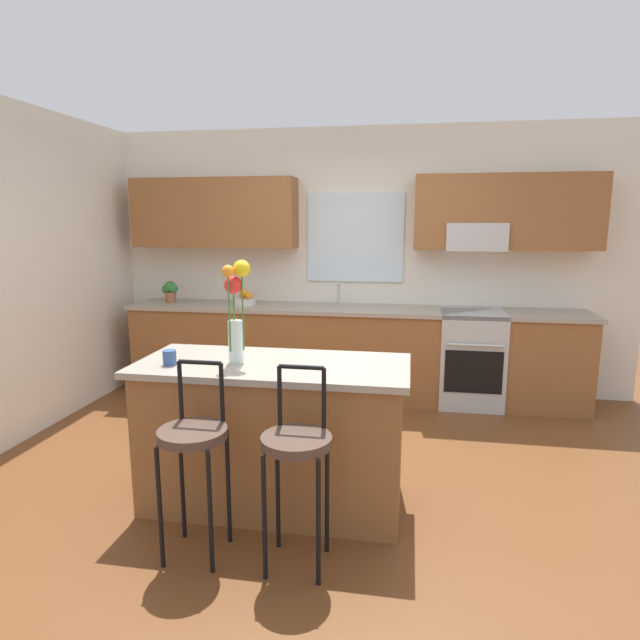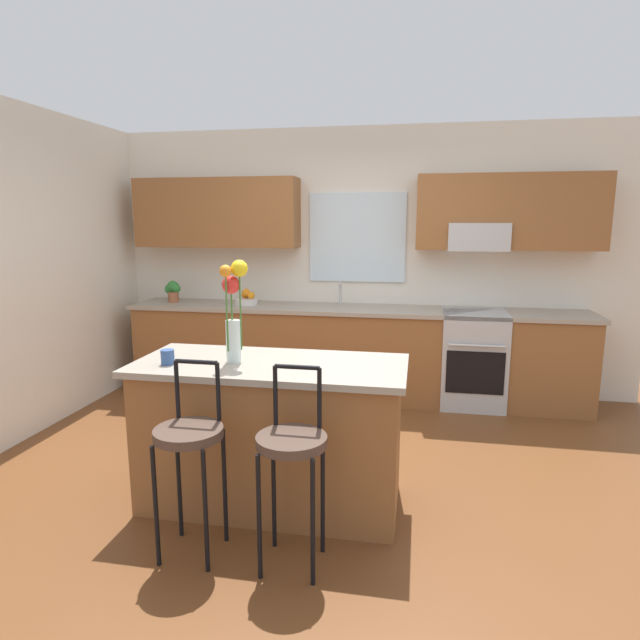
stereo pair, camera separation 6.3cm
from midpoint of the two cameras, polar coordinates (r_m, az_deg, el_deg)
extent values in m
plane|color=brown|center=(3.95, -0.08, -15.95)|extent=(14.00, 14.00, 0.00)
cube|color=silver|center=(4.95, -30.14, 4.34)|extent=(0.12, 4.60, 2.70)
cube|color=silver|center=(5.59, 3.52, 6.30)|extent=(5.60, 0.12, 2.70)
cube|color=brown|center=(5.70, -11.60, 11.22)|extent=(1.71, 0.34, 0.70)
cube|color=brown|center=(5.38, 19.09, 10.91)|extent=(1.71, 0.34, 0.70)
cube|color=silver|center=(5.51, 3.47, 8.84)|extent=(0.99, 0.03, 0.90)
cube|color=#B7BABC|center=(5.32, 16.03, 8.60)|extent=(0.56, 0.36, 0.26)
cube|color=brown|center=(5.39, 2.99, -3.68)|extent=(4.50, 0.60, 0.88)
cube|color=#9E9384|center=(5.29, 3.04, 1.15)|extent=(4.56, 0.64, 0.04)
cube|color=#B7BABC|center=(5.32, 1.42, 0.66)|extent=(0.54, 0.38, 0.11)
cylinder|color=#B7BABC|center=(5.45, 1.68, 2.81)|extent=(0.02, 0.02, 0.22)
cylinder|color=#B7BABC|center=(5.38, 1.59, 3.89)|extent=(0.02, 0.12, 0.02)
cube|color=#B7BABC|center=(5.36, 15.54, -3.92)|extent=(0.60, 0.60, 0.92)
cube|color=black|center=(5.09, 15.83, -5.39)|extent=(0.52, 0.02, 0.40)
cylinder|color=#B7BABC|center=(4.99, 16.02, -2.63)|extent=(0.50, 0.02, 0.02)
cube|color=brown|center=(3.40, -5.54, -12.40)|extent=(1.58, 0.66, 0.88)
cube|color=#9E9384|center=(3.25, -5.69, -4.91)|extent=(1.66, 0.74, 0.04)
cylinder|color=black|center=(2.98, -17.47, -18.74)|extent=(0.02, 0.02, 0.66)
cylinder|color=black|center=(2.88, -12.38, -19.61)|extent=(0.02, 0.02, 0.66)
cylinder|color=black|center=(3.19, -15.19, -16.53)|extent=(0.02, 0.02, 0.66)
cylinder|color=black|center=(3.10, -10.44, -17.22)|extent=(0.02, 0.02, 0.66)
cylinder|color=#4C382D|center=(2.88, -14.19, -11.78)|extent=(0.36, 0.36, 0.05)
cylinder|color=black|center=(2.98, -15.37, -7.29)|extent=(0.02, 0.02, 0.32)
cylinder|color=black|center=(2.89, -11.13, -7.66)|extent=(0.02, 0.02, 0.32)
cylinder|color=black|center=(2.89, -13.42, -4.46)|extent=(0.23, 0.02, 0.02)
cylinder|color=black|center=(2.80, -6.69, -20.41)|extent=(0.02, 0.02, 0.66)
cylinder|color=black|center=(2.74, -0.88, -21.02)|extent=(0.02, 0.02, 0.66)
cylinder|color=black|center=(3.02, -5.19, -17.85)|extent=(0.02, 0.02, 0.66)
cylinder|color=black|center=(2.97, 0.13, -18.33)|extent=(0.02, 0.02, 0.66)
cylinder|color=#4C382D|center=(2.72, -3.24, -12.87)|extent=(0.36, 0.36, 0.05)
cylinder|color=black|center=(2.80, -5.01, -8.12)|extent=(0.02, 0.02, 0.32)
cylinder|color=black|center=(2.75, -0.24, -8.42)|extent=(0.02, 0.02, 0.32)
cylinder|color=black|center=(2.73, -2.68, -5.09)|extent=(0.23, 0.02, 0.02)
cylinder|color=silver|center=(3.25, -9.61, -2.31)|extent=(0.09, 0.09, 0.26)
cylinder|color=#3D722D|center=(3.20, -8.87, 1.10)|extent=(0.01, 0.01, 0.49)
sphere|color=yellow|center=(3.17, -9.00, 5.50)|extent=(0.10, 0.10, 0.10)
cylinder|color=#3D722D|center=(3.24, -9.77, 0.27)|extent=(0.01, 0.01, 0.39)
sphere|color=red|center=(3.21, -9.88, 3.73)|extent=(0.11, 0.11, 0.11)
cylinder|color=#3D722D|center=(3.18, -10.31, 0.86)|extent=(0.01, 0.01, 0.48)
sphere|color=orange|center=(3.15, -10.45, 5.20)|extent=(0.07, 0.07, 0.07)
cylinder|color=#33518C|center=(3.30, -16.41, -3.90)|extent=(0.08, 0.08, 0.09)
cylinder|color=silver|center=(5.52, -8.48, 1.97)|extent=(0.24, 0.24, 0.06)
sphere|color=orange|center=(5.50, -7.97, 2.63)|extent=(0.07, 0.07, 0.07)
sphere|color=orange|center=(5.56, -8.62, 2.71)|extent=(0.08, 0.08, 0.08)
sphere|color=orange|center=(5.51, -8.51, 2.95)|extent=(0.08, 0.08, 0.08)
cylinder|color=#9E5B3D|center=(5.82, -16.07, 2.36)|extent=(0.11, 0.11, 0.11)
sphere|color=#2D7A33|center=(5.80, -16.13, 3.48)|extent=(0.12, 0.12, 0.12)
sphere|color=#2D7A33|center=(5.83, -16.43, 3.20)|extent=(0.11, 0.11, 0.11)
sphere|color=#2D7A33|center=(5.78, -15.80, 3.27)|extent=(0.09, 0.09, 0.09)
camera|label=1|loc=(0.03, -90.43, -0.08)|focal=29.74mm
camera|label=2|loc=(0.03, 89.57, 0.08)|focal=29.74mm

